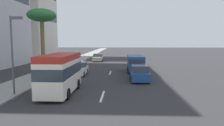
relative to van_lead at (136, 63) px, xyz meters
The scene contains 13 objects.
ground_plane 8.69m from the van_lead, 23.34° to the left, with size 198.00×198.00×0.00m, color #2D2D30.
sidewalk_right 14.10m from the van_lead, 55.83° to the left, with size 162.00×3.69×0.15m, color gray.
lane_stripe_mid 13.15m from the van_lead, 164.92° to the left, with size 3.20×0.16×0.01m, color silver.
lane_stripe_far 3.75m from the van_lead, 105.33° to the left, with size 3.20×0.16×0.01m, color silver.
van_lead is the anchor object (origin of this frame).
car_second 7.74m from the van_lead, 111.08° to the left, with size 4.14×1.79×1.63m.
car_third 6.11m from the van_lead, behind, with size 4.56×1.91×1.69m.
car_fourth 16.53m from the van_lead, 24.42° to the left, with size 4.31×1.95×1.54m.
minibus_fifth 13.75m from the van_lead, 150.22° to the left, with size 6.09×2.26×3.17m.
pedestrian_near_lamp 12.80m from the van_lead, 99.94° to the left, with size 0.30×0.36×1.63m.
pedestrian_mid_block 12.16m from the van_lead, 119.24° to the left, with size 0.39×0.38×1.55m.
palm_tree 13.80m from the van_lead, 94.72° to the left, with size 3.76×3.76×8.27m.
street_lamp 16.57m from the van_lead, 142.10° to the left, with size 0.24×0.97×5.92m.
Camera 1 is at (-4.48, -1.41, 4.22)m, focal length 33.13 mm.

